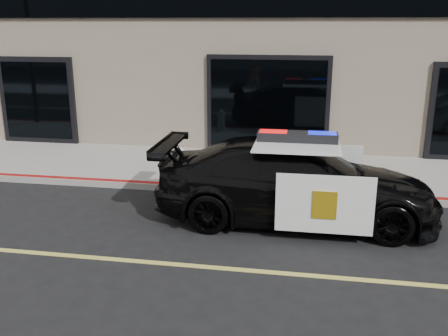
# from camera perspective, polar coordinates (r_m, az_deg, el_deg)

# --- Properties ---
(ground) EXTENTS (120.00, 120.00, 0.00)m
(ground) POSITION_cam_1_polar(r_m,az_deg,el_deg) (7.92, 7.52, -11.93)
(ground) COLOR black
(ground) RESTS_ON ground
(sidewalk_n) EXTENTS (60.00, 3.50, 0.15)m
(sidewalk_n) POSITION_cam_1_polar(r_m,az_deg,el_deg) (12.77, 8.64, -0.50)
(sidewalk_n) COLOR gray
(sidewalk_n) RESTS_ON ground
(police_car) EXTENTS (2.50, 5.41, 1.76)m
(police_car) POSITION_cam_1_polar(r_m,az_deg,el_deg) (9.70, 8.20, -1.51)
(police_car) COLOR black
(police_car) RESTS_ON ground
(fire_hydrant) EXTENTS (0.33, 0.46, 0.74)m
(fire_hydrant) POSITION_cam_1_polar(r_m,az_deg,el_deg) (11.95, -4.98, 0.56)
(fire_hydrant) COLOR white
(fire_hydrant) RESTS_ON sidewalk_n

